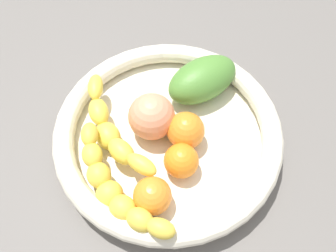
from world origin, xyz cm
name	(u,v)px	position (x,y,z in cm)	size (l,w,h in cm)	color
kitchen_counter	(168,145)	(0.00, 0.00, 1.50)	(120.00, 120.00, 3.00)	#635E59
fruit_bowl	(168,133)	(0.00, 0.00, 5.59)	(35.58, 35.58, 5.03)	beige
banana_draped_left	(114,188)	(1.05, -12.41, 7.78)	(21.53, 8.48, 5.45)	yellow
banana_draped_right	(111,130)	(-5.95, -6.31, 7.72)	(20.12, 9.32, 5.32)	yellow
orange_front	(181,161)	(5.19, -2.94, 7.37)	(5.16, 5.16, 5.16)	orange
orange_mid_left	(186,131)	(2.52, 1.21, 7.70)	(5.83, 5.83, 5.83)	orange
orange_mid_right	(152,196)	(5.71, -9.62, 7.47)	(5.37, 5.37, 5.37)	orange
peach_blush	(152,117)	(-2.74, -0.69, 8.42)	(7.26, 7.26, 7.26)	#F0936B
mango_green	(202,79)	(-1.70, 10.48, 7.93)	(12.64, 7.41, 6.29)	#4F8632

